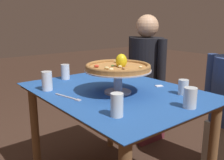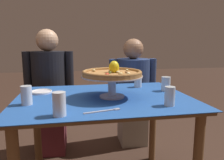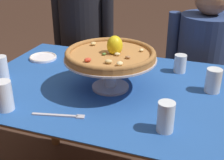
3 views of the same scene
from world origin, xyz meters
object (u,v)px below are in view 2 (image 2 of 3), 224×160
(pizza, at_px, (112,73))
(side_plate, at_px, (41,92))
(water_glass_side_right, at_px, (166,85))
(water_glass_front_left, at_px, (59,105))
(sugar_packet, at_px, (112,87))
(pizza_stand, at_px, (112,81))
(water_glass_back_right, at_px, (138,82))
(water_glass_front_right, at_px, (170,97))
(diner_right, at_px, (133,93))
(dinner_fork, at_px, (104,111))
(diner_left, at_px, (50,95))
(water_glass_side_left, at_px, (27,97))

(pizza, bearing_deg, side_plate, 155.70)
(water_glass_side_right, xyz_separation_m, water_glass_front_left, (-0.79, -0.45, 0.01))
(side_plate, distance_m, sugar_packet, 0.57)
(pizza_stand, height_order, water_glass_back_right, pizza_stand)
(pizza_stand, distance_m, water_glass_side_right, 0.47)
(water_glass_front_right, bearing_deg, side_plate, 148.81)
(sugar_packet, bearing_deg, water_glass_back_right, -7.84)
(water_glass_back_right, xyz_separation_m, diner_right, (0.10, 0.51, -0.22))
(water_glass_front_left, distance_m, dinner_fork, 0.25)
(diner_left, bearing_deg, water_glass_side_left, -93.49)
(diner_right, bearing_deg, water_glass_front_right, -94.28)
(water_glass_side_left, height_order, diner_left, diner_left)
(water_glass_front_left, xyz_separation_m, side_plate, (-0.16, 0.55, -0.05))
(water_glass_back_right, relative_size, diner_left, 0.08)
(side_plate, height_order, diner_right, diner_right)
(pizza, relative_size, dinner_fork, 1.93)
(water_glass_front_right, height_order, water_glass_side_right, water_glass_front_right)
(dinner_fork, bearing_deg, pizza_stand, 71.53)
(sugar_packet, bearing_deg, side_plate, -169.65)
(pizza_stand, relative_size, water_glass_front_left, 3.31)
(pizza, distance_m, side_plate, 0.57)
(water_glass_front_right, relative_size, water_glass_front_left, 0.92)
(pizza_stand, height_order, sugar_packet, pizza_stand)
(side_plate, bearing_deg, dinner_fork, -52.71)
(pizza_stand, height_order, pizza, pizza)
(dinner_fork, xyz_separation_m, diner_right, (0.48, 1.11, -0.18))
(water_glass_side_left, relative_size, side_plate, 0.75)
(dinner_fork, xyz_separation_m, diner_left, (-0.39, 1.06, -0.15))
(water_glass_side_left, xyz_separation_m, diner_right, (0.93, 0.89, -0.23))
(water_glass_side_left, relative_size, diner_left, 0.09)
(side_plate, bearing_deg, diner_left, 89.34)
(water_glass_side_right, height_order, water_glass_front_left, water_glass_front_left)
(water_glass_front_right, height_order, dinner_fork, water_glass_front_right)
(water_glass_back_right, xyz_separation_m, water_glass_front_left, (-0.62, -0.62, 0.01))
(side_plate, relative_size, sugar_packet, 3.13)
(pizza_stand, distance_m, diner_left, 0.95)
(water_glass_back_right, distance_m, water_glass_front_left, 0.88)
(pizza, bearing_deg, diner_left, 122.77)
(water_glass_front_left, height_order, diner_left, diner_left)
(dinner_fork, distance_m, sugar_packet, 0.64)
(water_glass_side_right, bearing_deg, pizza, -165.08)
(diner_right, bearing_deg, water_glass_front_left, -122.43)
(water_glass_back_right, bearing_deg, pizza_stand, -133.22)
(pizza_stand, distance_m, sugar_packet, 0.35)
(pizza, distance_m, diner_left, 0.96)
(pizza_stand, height_order, side_plate, pizza_stand)
(pizza_stand, relative_size, diner_right, 0.36)
(pizza_stand, height_order, diner_right, diner_right)
(water_glass_side_right, distance_m, dinner_fork, 0.69)
(water_glass_front_right, xyz_separation_m, side_plate, (-0.80, 0.48, -0.04))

